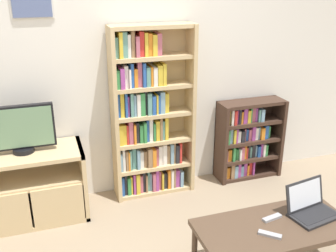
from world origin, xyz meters
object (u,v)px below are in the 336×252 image
object	(u,v)px
tv_stand	(30,187)
remote_far_from_laptop	(270,235)
bookshelf_tall	(148,118)
television	(21,129)
coffee_table	(274,230)
laptop	(310,207)
bookshelf_short	(245,139)
remote_near_laptop	(272,218)

from	to	relation	value
tv_stand	remote_far_from_laptop	bearing A→B (deg)	-40.46
bookshelf_tall	television	bearing A→B (deg)	-174.11
coffee_table	bookshelf_tall	bearing A→B (deg)	111.08
laptop	remote_far_from_laptop	size ratio (longest dim) A/B	2.72
coffee_table	laptop	distance (m)	0.35
bookshelf_tall	laptop	size ratio (longest dim) A/B	4.17
television	bookshelf_short	size ratio (longest dim) A/B	0.65
tv_stand	bookshelf_tall	world-z (taller)	bookshelf_tall
remote_far_from_laptop	bookshelf_tall	bearing A→B (deg)	58.89
tv_stand	laptop	distance (m)	2.36
bookshelf_tall	laptop	bearing A→B (deg)	-57.20
bookshelf_tall	coffee_table	distance (m)	1.58
television	remote_far_from_laptop	bearing A→B (deg)	-41.00
tv_stand	coffee_table	xyz separation A→B (m)	(1.69, -1.26, 0.03)
television	bookshelf_tall	xyz separation A→B (m)	(1.15, 0.12, -0.07)
laptop	remote_near_laptop	size ratio (longest dim) A/B	2.43
tv_stand	television	bearing A→B (deg)	101.55
bookshelf_short	laptop	world-z (taller)	bookshelf_short
bookshelf_tall	remote_near_laptop	distance (m)	1.50
remote_near_laptop	remote_far_from_laptop	xyz separation A→B (m)	(-0.12, -0.17, 0.00)
coffee_table	remote_near_laptop	distance (m)	0.09
television	coffee_table	bearing A→B (deg)	-37.37
coffee_table	remote_near_laptop	bearing A→B (deg)	72.83
bookshelf_tall	laptop	world-z (taller)	bookshelf_tall
television	remote_far_from_laptop	xyz separation A→B (m)	(1.60, -1.39, -0.46)
bookshelf_short	remote_near_laptop	distance (m)	1.42
tv_stand	laptop	xyz separation A→B (m)	(2.02, -1.21, 0.13)
laptop	television	bearing A→B (deg)	138.39
laptop	remote_far_from_laptop	bearing A→B (deg)	-171.97
coffee_table	remote_far_from_laptop	world-z (taller)	remote_far_from_laptop
tv_stand	coffee_table	world-z (taller)	tv_stand
bookshelf_short	remote_far_from_laptop	world-z (taller)	bookshelf_short
television	bookshelf_tall	size ratio (longest dim) A/B	0.33
television	coffee_table	world-z (taller)	television
tv_stand	remote_far_from_laptop	xyz separation A→B (m)	(1.59, -1.35, 0.08)
bookshelf_tall	remote_near_laptop	world-z (taller)	bookshelf_tall
bookshelf_short	laptop	distance (m)	1.37
coffee_table	laptop	xyz separation A→B (m)	(0.33, 0.05, 0.10)
remote_near_laptop	tv_stand	bearing A→B (deg)	-135.25
bookshelf_short	coffee_table	bearing A→B (deg)	-110.69
television	remote_near_laptop	distance (m)	2.16
bookshelf_tall	bookshelf_short	size ratio (longest dim) A/B	1.95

